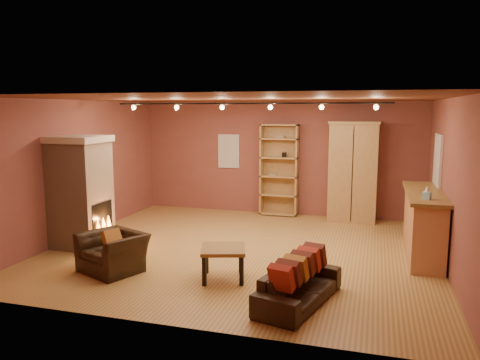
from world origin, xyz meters
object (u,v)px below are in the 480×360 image
(bookcase, at_px, (280,169))
(coffee_table, at_px, (223,252))
(fireplace, at_px, (81,192))
(armoire, at_px, (353,172))
(bar_counter, at_px, (423,223))
(armchair, at_px, (113,246))
(loveseat, at_px, (299,279))

(bookcase, xyz_separation_m, coffee_table, (0.08, -4.69, -0.72))
(fireplace, relative_size, armoire, 0.91)
(bar_counter, distance_m, armchair, 5.43)
(loveseat, height_order, armchair, armchair)
(fireplace, bearing_deg, bookcase, 50.31)
(armoire, distance_m, coffee_table, 4.88)
(armchair, bearing_deg, bar_counter, 48.28)
(armoire, distance_m, bar_counter, 2.78)
(bookcase, height_order, coffee_table, bookcase)
(armoire, height_order, armchair, armoire)
(armchair, bearing_deg, armoire, 75.84)
(coffee_table, bearing_deg, fireplace, 163.21)
(armoire, bearing_deg, fireplace, -143.92)
(loveseat, xyz_separation_m, armchair, (-3.12, 0.43, 0.08))
(armoire, height_order, bar_counter, armoire)
(bar_counter, relative_size, loveseat, 1.44)
(bar_counter, bearing_deg, bookcase, 141.21)
(coffee_table, bearing_deg, armoire, 69.34)
(bar_counter, distance_m, loveseat, 3.28)
(bookcase, relative_size, armoire, 0.97)
(fireplace, bearing_deg, armoire, 36.08)
(bar_counter, xyz_separation_m, loveseat, (-1.80, -2.74, -0.25))
(fireplace, height_order, bar_counter, fireplace)
(bookcase, distance_m, bar_counter, 4.07)
(armchair, bearing_deg, loveseat, 15.23)
(armoire, distance_m, armchair, 5.90)
(fireplace, height_order, coffee_table, fireplace)
(loveseat, height_order, coffee_table, loveseat)
(armoire, relative_size, bar_counter, 0.96)
(fireplace, xyz_separation_m, bar_counter, (6.24, 1.20, -0.47))
(armoire, height_order, loveseat, armoire)
(armchair, bearing_deg, fireplace, 163.38)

